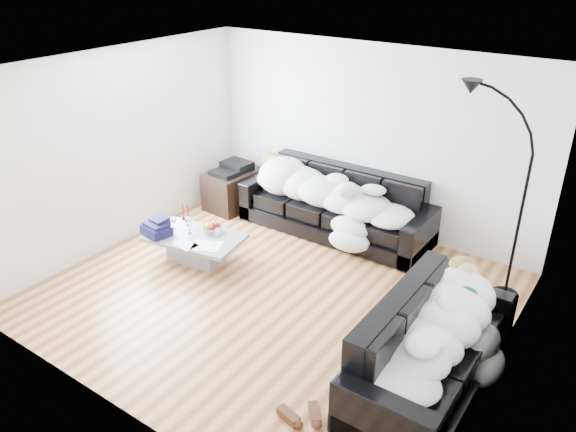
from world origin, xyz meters
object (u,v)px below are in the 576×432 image
Objects in this scene: sleeper_right at (436,327)px; sofa_right at (433,345)px; wine_glass_a at (188,223)px; wine_glass_b at (174,223)px; wine_glass_c at (189,228)px; candle_right at (188,213)px; candle_left at (183,211)px; floor_lamp at (521,213)px; stereo at (233,167)px; shoes at (301,414)px; av_cabinet at (234,189)px; sleeper_back at (334,191)px; fruit_bowl at (212,228)px; sofa_back at (335,203)px; coffee_table at (196,248)px.

sofa_right is at bearing 0.00° from sleeper_right.
wine_glass_a is 0.19m from wine_glass_b.
sofa_right is 3.49m from wine_glass_c.
candle_left is at bearing 171.67° from candle_right.
floor_lamp is (0.17, 1.90, 0.43)m from sleeper_right.
sleeper_right is 4.18× the size of stereo.
shoes is (-0.74, -1.06, -0.39)m from sofa_right.
sofa_right is 4.88× the size of stereo.
shoes is 0.18× the size of floor_lamp.
av_cabinet is 0.36m from stereo.
fruit_bowl is at bearing -122.98° from sleeper_back.
stereo is at bearing 100.97° from wine_glass_b.
wine_glass_b is (-1.43, -1.72, -0.01)m from sofa_back.
av_cabinet is 1.94× the size of stereo.
candle_right is at bearing -169.48° from floor_lamp.
coffee_table is 3.06× the size of shoes.
floor_lamp is at bearing 20.37° from wine_glass_a.
fruit_bowl is 0.95× the size of candle_left.
candle_right is 0.31× the size of av_cabinet.
sofa_back is 3.20× the size of av_cabinet.
av_cabinet is at bearing 63.74° from sofa_right.
sleeper_back is 12.59× the size of wine_glass_a.
wine_glass_a is 1.56m from stereo.
fruit_bowl is 0.27× the size of av_cabinet.
wine_glass_a is 1.05× the size of wine_glass_c.
wine_glass_a reaches higher than coffee_table.
sleeper_right is (2.30, -2.09, -0.01)m from sleeper_back.
sofa_back is 1.78m from fruit_bowl.
sofa_back is 1.75m from stereo.
fruit_bowl is 1.26× the size of wine_glass_a.
sofa_right and sleeper_right have the same top height.
floor_lamp is at bearing 16.84° from candle_left.
sofa_back is at bearing 47.05° from sofa_right.
shoes is 4.50m from av_cabinet.
fruit_bowl is at bearing 41.04° from wine_glass_c.
wine_glass_a is (-0.31, -0.12, 0.02)m from fruit_bowl.
sofa_right is at bearing -8.18° from wine_glass_a.
shoes is at bearing -29.54° from candle_left.
sofa_right is 9.23× the size of fruit_bowl.
candle_left is (-1.53, -1.45, 0.03)m from sofa_back.
shoes is at bearing -26.31° from wine_glass_b.
candle_left reaches higher than av_cabinet.
wine_glass_b is 0.20× the size of av_cabinet.
candle_left is at bearing 79.80° from sofa_right.
fruit_bowl is 1.33× the size of wine_glass_c.
sleeper_back is 2.01m from candle_right.
av_cabinet reaches higher than coffee_table.
sleeper_back is at bearing 7.75° from stereo.
coffee_table is at bearing 82.78° from sofa_right.
wine_glass_b is (-0.36, -0.01, 0.26)m from coffee_table.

